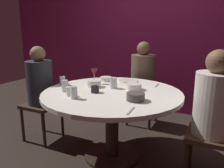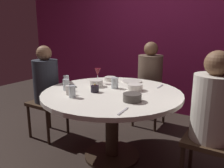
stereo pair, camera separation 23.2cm
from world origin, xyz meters
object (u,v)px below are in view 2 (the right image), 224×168
object	(u,v)px
wine_glass	(98,72)
cup_by_left_diner	(66,80)
candle_holder	(95,89)
dinner_plate	(132,81)
seated_diner_left	(46,82)
cup_by_right_diner	(72,91)
bowl_small_white	(132,97)
seated_diner_right	(213,108)
cup_near_candle	(66,85)
bowl_salad_center	(110,79)
bowl_serving_large	(96,83)
bowl_sauce_side	(135,87)
cup_far_edge	(115,83)
cup_center_front	(69,90)
seated_diner_back	(150,75)
dining_table	(112,104)
cell_phone	(72,86)

from	to	relation	value
wine_glass	cup_by_left_diner	world-z (taller)	wine_glass
candle_holder	dinner_plate	xyz separation A→B (m)	(0.11, 0.62, -0.03)
seated_diner_left	cup_by_right_diner	xyz separation A→B (m)	(0.76, -0.37, 0.07)
bowl_small_white	seated_diner_right	bearing A→B (deg)	15.54
wine_glass	cup_near_candle	size ratio (longest dim) A/B	1.48
bowl_salad_center	cup_near_candle	world-z (taller)	cup_near_candle
bowl_serving_large	wine_glass	bearing A→B (deg)	119.76
wine_glass	candle_holder	bearing A→B (deg)	-58.88
seated_diner_right	bowl_sauce_side	bearing A→B (deg)	-12.39
bowl_sauce_side	cup_far_edge	xyz separation A→B (m)	(-0.22, -0.04, 0.03)
cup_by_right_diner	cup_center_front	size ratio (longest dim) A/B	1.28
cup_by_right_diner	cup_by_left_diner	bearing A→B (deg)	138.39
candle_holder	cup_by_right_diner	xyz separation A→B (m)	(-0.07, -0.26, 0.02)
wine_glass	cup_near_candle	xyz separation A→B (m)	(-0.09, -0.45, -0.07)
seated_diner_back	cup_far_edge	size ratio (longest dim) A/B	10.22
wine_glass	cup_center_front	world-z (taller)	wine_glass
seated_diner_right	dinner_plate	distance (m)	1.11
cup_center_front	seated_diner_back	bearing A→B (deg)	77.36
dining_table	cell_phone	world-z (taller)	cell_phone
dining_table	cup_far_edge	xyz separation A→B (m)	(-0.05, 0.13, 0.20)
seated_diner_back	bowl_sauce_side	distance (m)	0.86
dinner_plate	dining_table	bearing A→B (deg)	-87.18
candle_holder	cup_by_left_diner	xyz separation A→B (m)	(-0.50, 0.12, 0.02)
bowl_salad_center	seated_diner_back	bearing A→B (deg)	63.70
dinner_plate	cup_by_right_diner	xyz separation A→B (m)	(-0.19, -0.88, 0.05)
candle_holder	bowl_sauce_side	bearing A→B (deg)	41.53
dining_table	dinner_plate	world-z (taller)	dinner_plate
bowl_serving_large	cup_by_left_diner	world-z (taller)	cup_by_left_diner
dining_table	cup_near_candle	xyz separation A→B (m)	(-0.44, -0.21, 0.20)
dining_table	seated_diner_right	bearing A→B (deg)	0.00
seated_diner_left	bowl_serving_large	world-z (taller)	seated_diner_left
seated_diner_back	wine_glass	bearing A→B (deg)	-24.53
seated_diner_back	bowl_sauce_side	size ratio (longest dim) A/B	7.55
seated_diner_left	bowl_salad_center	bearing A→B (deg)	32.03
bowl_sauce_side	cup_by_right_diner	xyz separation A→B (m)	(-0.39, -0.54, 0.02)
cup_near_candle	cup_center_front	distance (m)	0.18
seated_diner_right	wine_glass	bearing A→B (deg)	-10.48
bowl_small_white	cell_phone	bearing A→B (deg)	171.36
bowl_sauce_side	cup_by_right_diner	distance (m)	0.67
bowl_serving_large	bowl_sauce_side	distance (m)	0.45
wine_glass	cup_by_right_diner	distance (m)	0.63
wine_glass	bowl_sauce_side	bearing A→B (deg)	-7.58
cup_near_candle	bowl_salad_center	bearing A→B (deg)	76.79
bowl_small_white	cup_by_left_diner	xyz separation A→B (m)	(-0.96, 0.19, 0.01)
seated_diner_right	candle_holder	world-z (taller)	seated_diner_right
dining_table	cup_far_edge	bearing A→B (deg)	109.01
dining_table	cup_far_edge	distance (m)	0.24
seated_diner_left	candle_holder	bearing A→B (deg)	-7.39
seated_diner_back	cup_by_left_diner	world-z (taller)	seated_diner_back
bowl_salad_center	cup_by_right_diner	xyz separation A→B (m)	(0.08, -0.79, 0.03)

